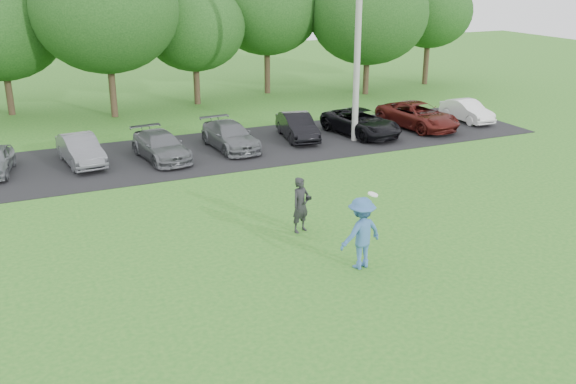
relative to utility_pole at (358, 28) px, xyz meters
name	(u,v)px	position (x,y,z in m)	size (l,w,h in m)	color
ground	(344,281)	(-7.20, -12.01, -5.09)	(100.00, 100.00, 0.00)	#266C1E
parking_lot	(198,153)	(-7.20, 0.99, -5.08)	(32.00, 6.50, 0.03)	black
utility_pole	(358,28)	(0.00, 0.00, 0.00)	(0.28, 0.28, 10.19)	gray
frisbee_player	(361,233)	(-6.40, -11.46, -4.10)	(1.39, 0.95, 2.19)	#37609B
camera_bystander	(301,205)	(-6.81, -8.59, -4.23)	(0.73, 0.60, 1.72)	black
parked_cars	(231,136)	(-5.66, 0.93, -4.48)	(30.38, 4.80, 1.26)	silver
tree_row	(168,18)	(-5.68, 10.75, -0.19)	(42.39, 9.85, 8.64)	#38281C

